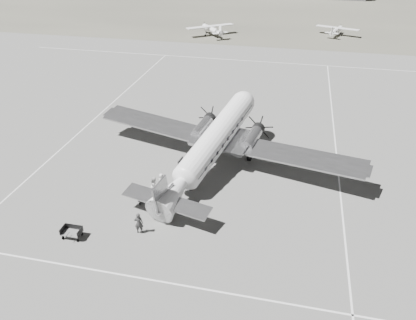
{
  "coord_description": "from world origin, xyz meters",
  "views": [
    {
      "loc": [
        6.71,
        -33.04,
        21.82
      ],
      "look_at": [
        -0.6,
        -0.39,
        2.2
      ],
      "focal_mm": 35.0,
      "sensor_mm": 36.0,
      "label": 1
    }
  ],
  "objects_px": {
    "ground_crew": "(139,223)",
    "passenger": "(162,181)",
    "ramp_agent": "(155,186)",
    "light_plane_right": "(336,31)",
    "light_plane_left": "(211,30)",
    "dc3_airliner": "(212,145)",
    "baggage_cart_far": "(72,233)",
    "baggage_cart_near": "(147,198)"
  },
  "relations": [
    {
      "from": "dc3_airliner",
      "to": "baggage_cart_near",
      "type": "xyz_separation_m",
      "value": [
        -4.58,
        -6.85,
        -2.36
      ]
    },
    {
      "from": "light_plane_left",
      "to": "ramp_agent",
      "type": "bearing_deg",
      "value": -121.19
    },
    {
      "from": "passenger",
      "to": "ramp_agent",
      "type": "bearing_deg",
      "value": -171.31
    },
    {
      "from": "baggage_cart_far",
      "to": "passenger",
      "type": "height_order",
      "value": "passenger"
    },
    {
      "from": "baggage_cart_far",
      "to": "ramp_agent",
      "type": "relative_size",
      "value": 0.89
    },
    {
      "from": "baggage_cart_far",
      "to": "ground_crew",
      "type": "xyz_separation_m",
      "value": [
        5.05,
        1.73,
        0.49
      ]
    },
    {
      "from": "baggage_cart_near",
      "to": "light_plane_right",
      "type": "bearing_deg",
      "value": 52.68
    },
    {
      "from": "ramp_agent",
      "to": "light_plane_left",
      "type": "bearing_deg",
      "value": 5.62
    },
    {
      "from": "light_plane_right",
      "to": "ground_crew",
      "type": "xyz_separation_m",
      "value": [
        -18.78,
        -72.72,
        -0.03
      ]
    },
    {
      "from": "baggage_cart_far",
      "to": "ramp_agent",
      "type": "xyz_separation_m",
      "value": [
        4.51,
        7.16,
        0.46
      ]
    },
    {
      "from": "dc3_airliner",
      "to": "light_plane_left",
      "type": "distance_m",
      "value": 56.97
    },
    {
      "from": "light_plane_left",
      "to": "baggage_cart_far",
      "type": "xyz_separation_m",
      "value": [
        3.37,
        -68.32,
        -0.71
      ]
    },
    {
      "from": "baggage_cart_far",
      "to": "ramp_agent",
      "type": "height_order",
      "value": "ramp_agent"
    },
    {
      "from": "dc3_airliner",
      "to": "light_plane_left",
      "type": "xyz_separation_m",
      "value": [
        -12.13,
        55.63,
        -1.64
      ]
    },
    {
      "from": "dc3_airliner",
      "to": "passenger",
      "type": "height_order",
      "value": "dc3_airliner"
    },
    {
      "from": "light_plane_left",
      "to": "baggage_cart_far",
      "type": "relative_size",
      "value": 6.88
    },
    {
      "from": "baggage_cart_near",
      "to": "ground_crew",
      "type": "distance_m",
      "value": 4.22
    },
    {
      "from": "light_plane_left",
      "to": "baggage_cart_far",
      "type": "bearing_deg",
      "value": -125.71
    },
    {
      "from": "ramp_agent",
      "to": "passenger",
      "type": "height_order",
      "value": "ramp_agent"
    },
    {
      "from": "ground_crew",
      "to": "ramp_agent",
      "type": "distance_m",
      "value": 5.46
    },
    {
      "from": "dc3_airliner",
      "to": "baggage_cart_near",
      "type": "height_order",
      "value": "dc3_airliner"
    },
    {
      "from": "dc3_airliner",
      "to": "ground_crew",
      "type": "distance_m",
      "value": 11.71
    },
    {
      "from": "light_plane_right",
      "to": "baggage_cart_far",
      "type": "distance_m",
      "value": 78.17
    },
    {
      "from": "light_plane_left",
      "to": "light_plane_right",
      "type": "xyz_separation_m",
      "value": [
        27.2,
        6.13,
        -0.19
      ]
    },
    {
      "from": "ramp_agent",
      "to": "passenger",
      "type": "bearing_deg",
      "value": -15.95
    },
    {
      "from": "light_plane_left",
      "to": "light_plane_right",
      "type": "bearing_deg",
      "value": -25.84
    },
    {
      "from": "baggage_cart_near",
      "to": "passenger",
      "type": "xyz_separation_m",
      "value": [
        0.62,
        2.46,
        0.32
      ]
    },
    {
      "from": "baggage_cart_near",
      "to": "passenger",
      "type": "bearing_deg",
      "value": 54.44
    },
    {
      "from": "baggage_cart_near",
      "to": "baggage_cart_far",
      "type": "height_order",
      "value": "baggage_cart_far"
    },
    {
      "from": "light_plane_left",
      "to": "ramp_agent",
      "type": "distance_m",
      "value": 61.67
    },
    {
      "from": "baggage_cart_far",
      "to": "passenger",
      "type": "bearing_deg",
      "value": 59.63
    },
    {
      "from": "dc3_airliner",
      "to": "ground_crew",
      "type": "relative_size",
      "value": 15.42
    },
    {
      "from": "dc3_airliner",
      "to": "ramp_agent",
      "type": "height_order",
      "value": "dc3_airliner"
    },
    {
      "from": "ground_crew",
      "to": "passenger",
      "type": "height_order",
      "value": "ground_crew"
    },
    {
      "from": "ground_crew",
      "to": "dc3_airliner",
      "type": "bearing_deg",
      "value": -121.9
    },
    {
      "from": "light_plane_right",
      "to": "baggage_cart_far",
      "type": "relative_size",
      "value": 5.76
    },
    {
      "from": "light_plane_left",
      "to": "ground_crew",
      "type": "xyz_separation_m",
      "value": [
        8.43,
        -66.59,
        -0.22
      ]
    },
    {
      "from": "light_plane_left",
      "to": "passenger",
      "type": "xyz_separation_m",
      "value": [
        8.17,
        -60.03,
        -0.4
      ]
    },
    {
      "from": "dc3_airliner",
      "to": "ramp_agent",
      "type": "distance_m",
      "value": 7.22
    },
    {
      "from": "passenger",
      "to": "dc3_airliner",
      "type": "bearing_deg",
      "value": -19.1
    },
    {
      "from": "dc3_airliner",
      "to": "ground_crew",
      "type": "height_order",
      "value": "dc3_airliner"
    },
    {
      "from": "light_plane_right",
      "to": "ramp_agent",
      "type": "xyz_separation_m",
      "value": [
        -19.32,
        -67.29,
        -0.06
      ]
    }
  ]
}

